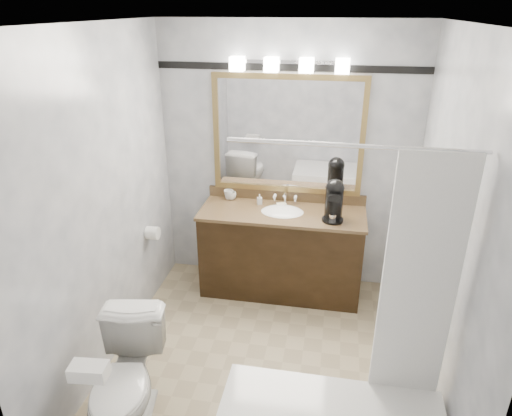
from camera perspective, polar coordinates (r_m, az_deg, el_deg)
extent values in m
cube|color=tan|center=(3.85, 0.99, -18.49)|extent=(2.40, 2.60, 0.01)
cube|color=white|center=(2.84, 1.37, 22.22)|extent=(2.40, 2.60, 0.01)
cube|color=silver|center=(4.34, 3.91, 5.93)|extent=(2.40, 0.01, 2.50)
cube|color=silver|center=(2.06, -4.91, -16.82)|extent=(2.40, 0.01, 2.50)
cube|color=silver|center=(3.52, -18.62, 0.22)|extent=(0.01, 2.60, 2.50)
cube|color=silver|center=(3.20, 23.00, -2.88)|extent=(0.01, 2.60, 2.50)
cube|color=black|center=(4.42, 3.17, -5.64)|extent=(1.50, 0.55, 0.82)
cube|color=olive|center=(4.23, 3.30, -0.63)|extent=(1.53, 0.58, 0.03)
cube|color=olive|center=(4.45, 3.76, 1.56)|extent=(1.53, 0.03, 0.10)
ellipsoid|color=white|center=(4.23, 3.29, -0.81)|extent=(0.44, 0.34, 0.14)
cube|color=olive|center=(4.14, 4.18, 16.07)|extent=(1.40, 0.04, 0.05)
cube|color=olive|center=(4.41, 3.77, 2.44)|extent=(1.40, 0.04, 0.05)
cube|color=olive|center=(4.37, -4.98, 9.43)|extent=(0.05, 0.04, 1.00)
cube|color=olive|center=(4.23, 13.18, 8.41)|extent=(0.05, 0.04, 1.00)
cube|color=white|center=(4.25, 3.97, 9.05)|extent=(1.30, 0.01, 1.00)
cube|color=silver|center=(4.12, 4.22, 17.77)|extent=(0.90, 0.05, 0.03)
cube|color=white|center=(4.15, -2.37, 17.57)|extent=(0.12, 0.12, 0.12)
cube|color=white|center=(4.09, 1.94, 17.49)|extent=(0.12, 0.12, 0.12)
cube|color=white|center=(4.06, 6.33, 17.32)|extent=(0.12, 0.12, 0.12)
cube|color=white|center=(4.05, 10.76, 17.04)|extent=(0.12, 0.12, 0.12)
cube|color=black|center=(4.15, 4.23, 17.12)|extent=(2.40, 0.01, 0.06)
cylinder|color=silver|center=(2.35, 12.09, 7.61)|extent=(1.30, 0.02, 0.02)
cube|color=white|center=(2.71, 19.66, -9.15)|extent=(0.40, 0.04, 1.55)
cylinder|color=white|center=(4.25, -12.79, -3.06)|extent=(0.11, 0.12, 0.12)
imported|color=white|center=(3.23, -15.95, -20.29)|extent=(0.55, 0.81, 0.76)
cube|color=white|center=(2.74, -20.16, -18.60)|extent=(0.21, 0.13, 0.08)
cylinder|color=black|center=(4.09, 9.53, -1.45)|extent=(0.19, 0.19, 0.02)
cylinder|color=black|center=(4.09, 9.71, 0.66)|extent=(0.16, 0.16, 0.27)
sphere|color=black|center=(4.04, 9.85, 2.45)|extent=(0.16, 0.16, 0.16)
cube|color=black|center=(3.97, 9.73, 1.38)|extent=(0.11, 0.11, 0.05)
cylinder|color=silver|center=(4.05, 9.54, -1.17)|extent=(0.06, 0.06, 0.06)
imported|color=white|center=(4.47, -3.09, 1.56)|extent=(0.12, 0.12, 0.08)
imported|color=white|center=(4.48, -3.43, 1.70)|extent=(0.12, 0.12, 0.09)
imported|color=white|center=(4.35, 0.45, 1.09)|extent=(0.06, 0.06, 0.10)
cube|color=#ECE8C2|center=(4.32, 3.20, 0.40)|extent=(0.10, 0.08, 0.03)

